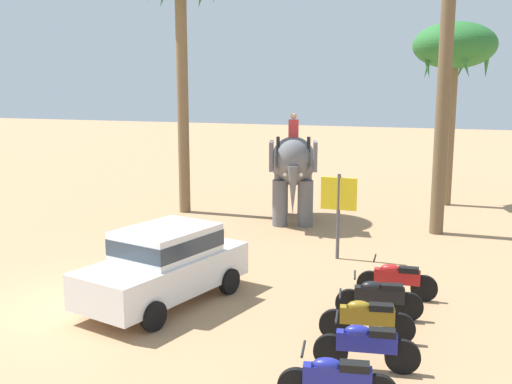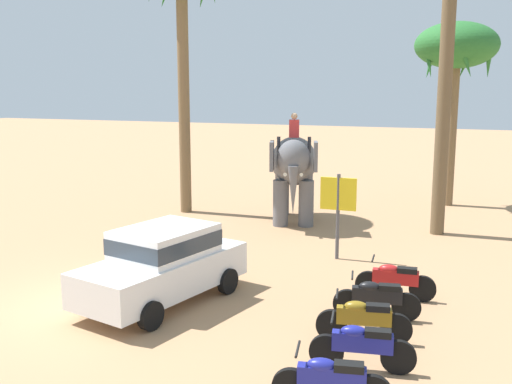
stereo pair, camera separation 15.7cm
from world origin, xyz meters
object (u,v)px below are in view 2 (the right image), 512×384
motorcycle_mid_row (364,319)px  palm_tree_near_hut (456,50)px  motorcycle_nearest_camera (331,380)px  motorcycle_far_in_row (395,279)px  car_sedan_foreground (163,262)px  signboard_yellow (338,200)px  motorcycle_second_in_row (362,345)px  elephant_with_mahout (294,166)px  motorcycle_fourth_in_row (377,298)px

motorcycle_mid_row → palm_tree_near_hut: size_ratio=0.25×
motorcycle_nearest_camera → motorcycle_far_in_row: 5.08m
car_sedan_foreground → palm_tree_near_hut: size_ratio=0.61×
motorcycle_far_in_row → signboard_yellow: bearing=126.7°
car_sedan_foreground → signboard_yellow: signboard_yellow is taller
motorcycle_mid_row → motorcycle_far_in_row: same height
car_sedan_foreground → motorcycle_far_in_row: size_ratio=2.43×
motorcycle_second_in_row → palm_tree_near_hut: size_ratio=0.25×
car_sedan_foreground → elephant_with_mahout: bearing=88.3°
elephant_with_mahout → motorcycle_nearest_camera: (4.32, -11.71, -1.53)m
motorcycle_second_in_row → motorcycle_fourth_in_row: (-0.17, 2.37, 0.00)m
motorcycle_mid_row → motorcycle_second_in_row: bearing=-80.2°
palm_tree_near_hut → signboard_yellow: palm_tree_near_hut is taller
motorcycle_mid_row → motorcycle_far_in_row: (0.22, 2.54, 0.00)m
elephant_with_mahout → motorcycle_nearest_camera: bearing=-69.8°
motorcycle_fourth_in_row → signboard_yellow: size_ratio=0.74×
car_sedan_foreground → motorcycle_mid_row: bearing=-6.2°
motorcycle_second_in_row → elephant_with_mahout: bearing=113.5°
motorcycle_mid_row → palm_tree_near_hut: palm_tree_near_hut is taller
car_sedan_foreground → elephant_with_mahout: 8.75m
motorcycle_mid_row → palm_tree_near_hut: 15.39m
car_sedan_foreground → motorcycle_second_in_row: (4.77, -1.66, -0.46)m
car_sedan_foreground → motorcycle_fourth_in_row: bearing=8.8°
elephant_with_mahout → motorcycle_nearest_camera: elephant_with_mahout is taller
elephant_with_mahout → motorcycle_mid_row: (4.31, -9.18, -1.53)m
motorcycle_nearest_camera → motorcycle_mid_row: (-0.01, 2.53, 0.00)m
palm_tree_near_hut → elephant_with_mahout: bearing=-134.1°
motorcycle_mid_row → signboard_yellow: 5.62m
motorcycle_nearest_camera → motorcycle_mid_row: bearing=90.3°
motorcycle_nearest_camera → elephant_with_mahout: bearing=110.2°
motorcycle_second_in_row → motorcycle_nearest_camera: bearing=-97.8°
motorcycle_mid_row → motorcycle_fourth_in_row: size_ratio=1.00×
motorcycle_fourth_in_row → motorcycle_far_in_row: size_ratio=0.99×
car_sedan_foreground → motorcycle_mid_row: size_ratio=2.45×
palm_tree_near_hut → motorcycle_mid_row: bearing=-92.6°
motorcycle_second_in_row → palm_tree_near_hut: 16.46m
car_sedan_foreground → motorcycle_nearest_camera: 5.51m
motorcycle_mid_row → motorcycle_far_in_row: bearing=85.1°
elephant_with_mahout → motorcycle_mid_row: 10.25m
motorcycle_second_in_row → motorcycle_mid_row: same height
motorcycle_nearest_camera → motorcycle_far_in_row: size_ratio=0.99×
elephant_with_mahout → motorcycle_fourth_in_row: (4.34, -7.97, -1.53)m
motorcycle_mid_row → signboard_yellow: size_ratio=0.74×
motorcycle_nearest_camera → signboard_yellow: bearing=102.9°
motorcycle_second_in_row → motorcycle_mid_row: 1.18m
signboard_yellow → elephant_with_mahout: bearing=122.6°
motorcycle_fourth_in_row → signboard_yellow: signboard_yellow is taller
motorcycle_second_in_row → signboard_yellow: (-1.96, 6.35, 1.22)m
motorcycle_fourth_in_row → motorcycle_far_in_row: (0.19, 1.33, 0.00)m
motorcycle_mid_row → motorcycle_nearest_camera: bearing=-89.7°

